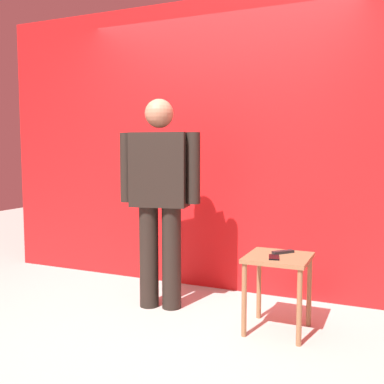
{
  "coord_description": "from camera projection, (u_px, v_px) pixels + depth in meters",
  "views": [
    {
      "loc": [
        1.51,
        -2.73,
        1.3
      ],
      "look_at": [
        0.05,
        0.55,
        0.96
      ],
      "focal_mm": 42.6,
      "sensor_mm": 36.0,
      "label": 1
    }
  ],
  "objects": [
    {
      "name": "back_wall_red",
      "position": [
        216.0,
        146.0,
        4.2
      ],
      "size": [
        4.63,
        0.12,
        2.65
      ],
      "primitive_type": "cube",
      "color": "red",
      "rests_on": "ground_plane"
    },
    {
      "name": "cell_phone",
      "position": [
        274.0,
        257.0,
        3.14
      ],
      "size": [
        0.1,
        0.16,
        0.01
      ],
      "primitive_type": "cube",
      "rotation": [
        0.0,
        0.0,
        0.25
      ],
      "color": "black",
      "rests_on": "side_table"
    },
    {
      "name": "ground_plane",
      "position": [
        154.0,
        333.0,
        3.22
      ],
      "size": [
        12.0,
        12.0,
        0.0
      ],
      "primitive_type": "plane",
      "color": "#B7B2A8"
    },
    {
      "name": "tv_remote",
      "position": [
        283.0,
        252.0,
        3.28
      ],
      "size": [
        0.14,
        0.16,
        0.02
      ],
      "primitive_type": "cube",
      "rotation": [
        0.0,
        0.0,
        -0.71
      ],
      "color": "black",
      "rests_on": "side_table"
    },
    {
      "name": "standing_person",
      "position": [
        160.0,
        192.0,
        3.67
      ],
      "size": [
        0.67,
        0.31,
        1.7
      ],
      "color": "black",
      "rests_on": "ground_plane"
    },
    {
      "name": "side_table",
      "position": [
        278.0,
        270.0,
        3.22
      ],
      "size": [
        0.44,
        0.44,
        0.55
      ],
      "color": "olive",
      "rests_on": "ground_plane"
    }
  ]
}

